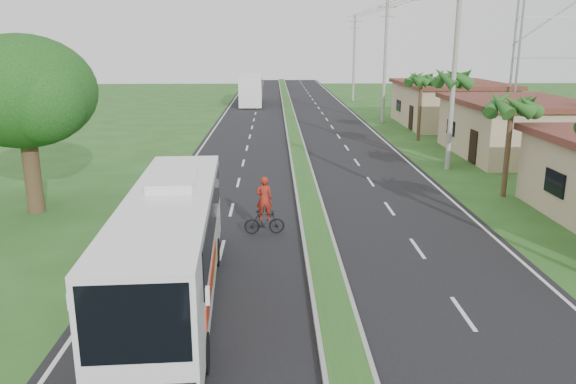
{
  "coord_description": "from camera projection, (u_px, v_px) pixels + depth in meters",
  "views": [
    {
      "loc": [
        -1.62,
        -13.75,
        7.13
      ],
      "look_at": [
        -1.1,
        6.28,
        1.8
      ],
      "focal_mm": 35.0,
      "sensor_mm": 36.0,
      "label": 1
    }
  ],
  "objects": [
    {
      "name": "palm_verge_d",
      "position": [
        421.0,
        79.0,
        41.27
      ],
      "size": [
        2.4,
        2.4,
        5.25
      ],
      "color": "#473321",
      "rests_on": "ground"
    },
    {
      "name": "lane_edge_right",
      "position": [
        408.0,
        162.0,
        34.65
      ],
      "size": [
        0.12,
        160.0,
        0.01
      ],
      "primitive_type": "cube",
      "color": "silver",
      "rests_on": "ground"
    },
    {
      "name": "ground",
      "position": [
        335.0,
        316.0,
        15.16
      ],
      "size": [
        180.0,
        180.0,
        0.0
      ],
      "primitive_type": "plane",
      "color": "#2B501D",
      "rests_on": "ground"
    },
    {
      "name": "lane_edge_left",
      "position": [
        191.0,
        163.0,
        34.31
      ],
      "size": [
        0.12,
        160.0,
        0.01
      ],
      "primitive_type": "cube",
      "color": "silver",
      "rests_on": "ground"
    },
    {
      "name": "shop_far",
      "position": [
        449.0,
        104.0,
        49.79
      ],
      "size": [
        8.6,
        11.6,
        3.82
      ],
      "color": "tan",
      "rests_on": "ground"
    },
    {
      "name": "shop_mid",
      "position": [
        515.0,
        127.0,
        36.29
      ],
      "size": [
        7.6,
        10.6,
        3.67
      ],
      "color": "tan",
      "rests_on": "ground"
    },
    {
      "name": "coach_bus_far",
      "position": [
        251.0,
        88.0,
        67.19
      ],
      "size": [
        2.69,
        11.66,
        3.39
      ],
      "rotation": [
        0.0,
        0.0,
        0.01
      ],
      "color": "white",
      "rests_on": "ground"
    },
    {
      "name": "shade_tree",
      "position": [
        21.0,
        95.0,
        23.24
      ],
      "size": [
        6.3,
        6.0,
        7.54
      ],
      "color": "#473321",
      "rests_on": "ground"
    },
    {
      "name": "utility_pole_d",
      "position": [
        354.0,
        57.0,
        70.01
      ],
      "size": [
        1.6,
        0.28,
        10.5
      ],
      "color": "gray",
      "rests_on": "ground"
    },
    {
      "name": "median_strip",
      "position": [
        300.0,
        161.0,
        34.46
      ],
      "size": [
        1.2,
        160.0,
        0.18
      ],
      "color": "gray",
      "rests_on": "ground"
    },
    {
      "name": "utility_pole_c",
      "position": [
        385.0,
        60.0,
        50.63
      ],
      "size": [
        1.6,
        0.28,
        11.0
      ],
      "color": "gray",
      "rests_on": "ground"
    },
    {
      "name": "utility_pole_b",
      "position": [
        455.0,
        59.0,
        31.15
      ],
      "size": [
        3.2,
        0.28,
        12.0
      ],
      "color": "gray",
      "rests_on": "ground"
    },
    {
      "name": "road_asphalt",
      "position": [
        300.0,
        163.0,
        34.48
      ],
      "size": [
        14.0,
        160.0,
        0.02
      ],
      "primitive_type": "cube",
      "color": "black",
      "rests_on": "ground"
    },
    {
      "name": "motorcyclist",
      "position": [
        264.0,
        213.0,
        21.44
      ],
      "size": [
        1.58,
        0.53,
        2.27
      ],
      "rotation": [
        0.0,
        0.0,
        0.06
      ],
      "color": "black",
      "rests_on": "ground"
    },
    {
      "name": "palm_verge_c",
      "position": [
        453.0,
        79.0,
        32.42
      ],
      "size": [
        2.4,
        2.4,
        5.85
      ],
      "color": "#473321",
      "rests_on": "ground"
    },
    {
      "name": "coach_bus_main",
      "position": [
        171.0,
        241.0,
        15.32
      ],
      "size": [
        2.82,
        10.82,
        3.46
      ],
      "rotation": [
        0.0,
        0.0,
        0.06
      ],
      "color": "white",
      "rests_on": "ground"
    },
    {
      "name": "palm_verge_b",
      "position": [
        512.0,
        105.0,
        25.87
      ],
      "size": [
        2.4,
        2.4,
        5.05
      ],
      "color": "#473321",
      "rests_on": "ground"
    }
  ]
}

